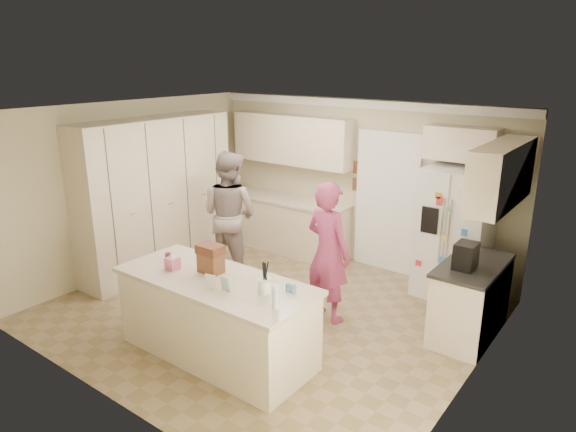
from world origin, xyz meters
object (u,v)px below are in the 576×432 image
Objects in this scene: utensil_crock at (264,286)px; refrigerator at (454,234)px; island_base at (216,319)px; tissue_box at (173,264)px; dollhouse_body at (211,263)px; coffee_maker at (466,256)px; teen_girl at (328,252)px; teen_boy at (229,214)px.

refrigerator is at bearing 73.59° from utensil_crock.
island_base is 0.86m from utensil_crock.
tissue_box is at bearing -172.87° from utensil_crock.
dollhouse_body reaches higher than tissue_box.
dollhouse_body is at bearing 146.31° from island_base.
coffee_maker reaches higher than utensil_crock.
dollhouse_body is at bearing 176.42° from utensil_crock.
refrigerator is at bearing -113.07° from teen_girl.
tissue_box is 1.89m from teen_girl.
refrigerator is 6.00× the size of coffee_maker.
dollhouse_body is 1.52m from teen_girl.
coffee_maker is 1.15× the size of dollhouse_body.
teen_girl reaches higher than dollhouse_body.
teen_girl reaches higher than tissue_box.
utensil_crock is (-1.40, -1.85, -0.07)m from coffee_maker.
teen_girl is at bearing 164.01° from teen_boy.
teen_boy reaches higher than dollhouse_body.
tissue_box is 0.54× the size of dollhouse_body.
refrigerator is 0.95× the size of teen_boy.
teen_girl reaches higher than island_base.
tissue_box is at bearing 108.64° from teen_boy.
island_base is 1.23× the size of teen_girl.
teen_boy is at bearing 140.43° from utensil_crock.
teen_girl is at bearing 70.72° from island_base.
dollhouse_body is (-1.68, -2.93, 0.14)m from refrigerator.
teen_girl is (1.95, -0.32, -0.06)m from teen_boy.
coffee_maker is 3.28m from tissue_box.
island_base is at bearing -137.17° from coffee_maker.
utensil_crock is 0.58× the size of dollhouse_body.
refrigerator is 6.92× the size of dollhouse_body.
coffee_maker is 0.16× the size of teen_boy.
dollhouse_body is at bearing 120.84° from teen_boy.
dollhouse_body is 2.12m from teen_boy.
teen_girl is (0.51, 1.46, 0.45)m from island_base.
dollhouse_body is (-0.80, 0.05, 0.04)m from utensil_crock.
dollhouse_body is (-0.15, 0.10, 0.60)m from island_base.
dollhouse_body is (-2.20, -1.80, -0.03)m from coffee_maker.
tissue_box is at bearing -153.43° from dollhouse_body.
island_base is at bearing 10.30° from tissue_box.
teen_boy is (-3.49, -0.12, -0.12)m from coffee_maker.
teen_boy reaches higher than utensil_crock.
teen_boy reaches higher than island_base.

